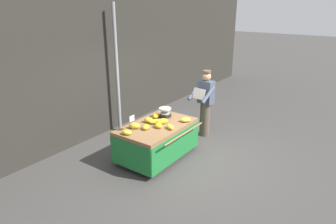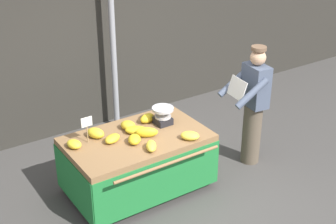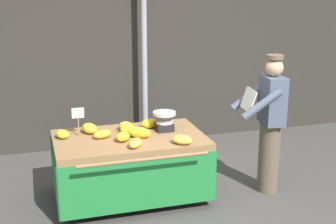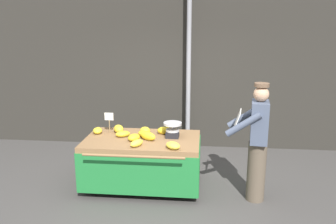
% 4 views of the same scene
% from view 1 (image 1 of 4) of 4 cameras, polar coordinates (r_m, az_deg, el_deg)
% --- Properties ---
extents(ground_plane, '(60.00, 60.00, 0.00)m').
position_cam_1_polar(ground_plane, '(6.93, 3.38, -8.29)').
color(ground_plane, '#423F3D').
extents(back_wall, '(16.00, 0.24, 3.69)m').
position_cam_1_polar(back_wall, '(7.92, -12.68, 9.10)').
color(back_wall, '#2D2B26').
rests_on(back_wall, ground).
extents(street_pole, '(0.09, 0.09, 3.30)m').
position_cam_1_polar(street_pole, '(7.82, -9.63, 7.70)').
color(street_pole, gray).
rests_on(street_pole, ground).
extents(banana_cart, '(1.77, 1.27, 0.79)m').
position_cam_1_polar(banana_cart, '(6.61, -2.11, -4.10)').
color(banana_cart, olive).
rests_on(banana_cart, ground).
extents(weighing_scale, '(0.28, 0.28, 0.24)m').
position_cam_1_polar(weighing_scale, '(6.88, -0.56, -0.14)').
color(weighing_scale, black).
rests_on(weighing_scale, banana_cart).
extents(price_sign, '(0.14, 0.01, 0.34)m').
position_cam_1_polar(price_sign, '(6.16, -6.82, -1.50)').
color(price_sign, '#997A51').
rests_on(price_sign, banana_cart).
extents(banana_bunch_0, '(0.19, 0.24, 0.10)m').
position_cam_1_polar(banana_bunch_0, '(6.09, -7.78, -3.82)').
color(banana_bunch_0, yellow).
rests_on(banana_bunch_0, banana_cart).
extents(banana_bunch_1, '(0.28, 0.28, 0.10)m').
position_cam_1_polar(banana_bunch_1, '(6.68, 3.35, -1.47)').
color(banana_bunch_1, yellow).
rests_on(banana_bunch_1, banana_cart).
extents(banana_bunch_2, '(0.22, 0.24, 0.11)m').
position_cam_1_polar(banana_bunch_2, '(6.64, -3.67, -1.51)').
color(banana_bunch_2, gold).
rests_on(banana_bunch_2, banana_cart).
extents(banana_bunch_3, '(0.25, 0.18, 0.12)m').
position_cam_1_polar(banana_bunch_3, '(6.88, -2.29, -0.69)').
color(banana_bunch_3, gold).
rests_on(banana_bunch_3, banana_cart).
extents(banana_bunch_4, '(0.23, 0.28, 0.12)m').
position_cam_1_polar(banana_bunch_4, '(6.36, -6.36, -2.58)').
color(banana_bunch_4, yellow).
rests_on(banana_bunch_4, banana_cart).
extents(banana_bunch_5, '(0.22, 0.27, 0.10)m').
position_cam_1_polar(banana_bunch_5, '(6.30, 0.40, -2.80)').
color(banana_bunch_5, yellow).
rests_on(banana_bunch_5, banana_cart).
extents(banana_bunch_6, '(0.33, 0.31, 0.10)m').
position_cam_1_polar(banana_bunch_6, '(6.58, -2.44, -1.79)').
color(banana_bunch_6, gold).
rests_on(banana_bunch_6, banana_cart).
extents(banana_bunch_7, '(0.27, 0.23, 0.09)m').
position_cam_1_polar(banana_bunch_7, '(6.31, -4.20, -2.81)').
color(banana_bunch_7, gold).
rests_on(banana_bunch_7, banana_cart).
extents(banana_bunch_8, '(0.29, 0.24, 0.13)m').
position_cam_1_polar(banana_bunch_8, '(6.54, -1.10, -1.78)').
color(banana_bunch_8, gold).
rests_on(banana_bunch_8, banana_cart).
extents(banana_bunch_9, '(0.23, 0.26, 0.10)m').
position_cam_1_polar(banana_bunch_9, '(6.36, -1.82, -2.53)').
color(banana_bunch_9, gold).
rests_on(banana_bunch_9, banana_cart).
extents(vendor_person, '(0.62, 0.56, 1.71)m').
position_cam_1_polar(vendor_person, '(7.69, 7.05, 1.64)').
color(vendor_person, brown).
rests_on(vendor_person, ground).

